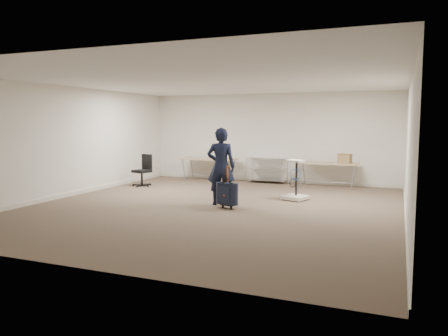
% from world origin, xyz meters
% --- Properties ---
extents(ground, '(9.00, 9.00, 0.00)m').
position_xyz_m(ground, '(0.00, 0.00, 0.00)').
color(ground, '#4E3E2F').
rests_on(ground, ground).
extents(room_shell, '(8.00, 9.00, 9.00)m').
position_xyz_m(room_shell, '(0.00, 1.38, 0.05)').
color(room_shell, white).
rests_on(room_shell, ground).
extents(folding_table_left, '(1.80, 0.75, 0.73)m').
position_xyz_m(folding_table_left, '(-1.90, 3.95, 0.68)').
color(folding_table_left, tan).
rests_on(folding_table_left, ground).
extents(folding_table_right, '(1.80, 0.75, 0.73)m').
position_xyz_m(folding_table_right, '(1.90, 3.95, 0.68)').
color(folding_table_right, tan).
rests_on(folding_table_right, ground).
extents(wire_shelf, '(1.22, 0.47, 0.80)m').
position_xyz_m(wire_shelf, '(0.00, 4.20, 0.44)').
color(wire_shelf, silver).
rests_on(wire_shelf, ground).
extents(person, '(0.73, 0.56, 1.78)m').
position_xyz_m(person, '(0.06, 0.25, 0.89)').
color(person, black).
rests_on(person, ground).
extents(suitcase, '(0.39, 0.27, 0.95)m').
position_xyz_m(suitcase, '(0.35, -0.09, 0.32)').
color(suitcase, '#162232').
rests_on(suitcase, ground).
extents(office_chair, '(0.57, 0.57, 0.94)m').
position_xyz_m(office_chair, '(-3.25, 2.15, 0.29)').
color(office_chair, black).
rests_on(office_chair, ground).
extents(equipment_cart, '(0.68, 0.68, 0.98)m').
position_xyz_m(equipment_cart, '(1.49, 1.53, 0.26)').
color(equipment_cart, beige).
rests_on(equipment_cart, ground).
extents(cardboard_box, '(0.40, 0.34, 0.27)m').
position_xyz_m(cardboard_box, '(2.39, 3.87, 0.86)').
color(cardboard_box, '#A0714A').
rests_on(cardboard_box, folding_table_right).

